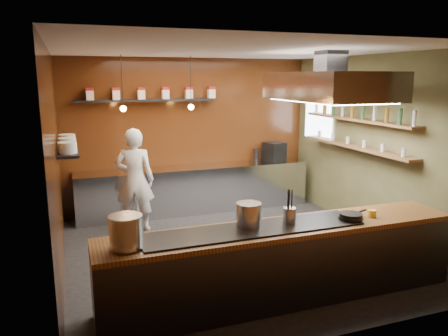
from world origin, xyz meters
name	(u,v)px	position (x,y,z in m)	size (l,w,h in m)	color
floor	(235,250)	(0.00, 0.00, 0.00)	(5.00, 5.00, 0.00)	black
back_wall	(190,134)	(0.00, 2.50, 1.50)	(5.00, 5.00, 0.00)	#3A180A
left_wall	(56,166)	(-2.50, 0.00, 1.50)	(5.00, 5.00, 0.00)	#3A180A
right_wall	(375,146)	(2.50, 0.00, 1.50)	(5.00, 5.00, 0.00)	#4A472A
ceiling	(236,50)	(0.00, 0.00, 3.00)	(5.00, 5.00, 0.00)	silver
window_pane	(319,114)	(2.45, 1.70, 1.90)	(1.00, 1.00, 0.00)	white
prep_counter	(196,189)	(0.00, 2.17, 0.45)	(4.60, 0.65, 0.90)	silver
pass_counter	(284,262)	(0.00, -1.60, 0.47)	(4.40, 0.72, 0.94)	#38383D
tin_shelf	(146,100)	(-0.90, 2.36, 2.20)	(2.60, 0.26, 0.04)	black
plate_shelf	(68,150)	(-2.34, 1.00, 1.55)	(0.30, 1.40, 0.04)	black
bottle_shelf_upper	(357,119)	(2.34, 0.30, 1.92)	(0.26, 2.80, 0.04)	brown
bottle_shelf_lower	(356,147)	(2.34, 0.30, 1.45)	(0.26, 2.80, 0.04)	brown
extractor_hood	(330,86)	(1.30, -0.40, 2.51)	(1.20, 2.00, 0.72)	#38383D
pendant_left	(123,106)	(-1.40, 1.70, 2.15)	(0.10, 0.10, 0.95)	black
pendant_right	(191,104)	(-0.20, 1.70, 2.15)	(0.10, 0.10, 0.95)	black
storage_tins	(153,93)	(-0.75, 2.36, 2.33)	(2.43, 0.13, 0.22)	beige
plate_stacks	(67,143)	(-2.34, 1.00, 1.65)	(0.26, 1.16, 0.16)	silver
bottles	(358,111)	(2.34, 0.30, 2.06)	(0.06, 2.66, 0.24)	silver
wine_glasses	(356,142)	(2.34, 0.30, 1.53)	(0.07, 2.37, 0.13)	silver
stockpot_large	(126,231)	(-1.84, -1.67, 1.11)	(0.34, 0.34, 0.33)	#BABDC2
stockpot_small	(249,215)	(-0.42, -1.51, 1.08)	(0.29, 0.29, 0.28)	silver
utensil_crock	(289,216)	(0.06, -1.59, 1.04)	(0.15, 0.15, 0.19)	silver
frying_pan	(351,216)	(0.84, -1.70, 0.98)	(0.45, 0.29, 0.07)	black
butter_jar	(372,213)	(1.18, -1.66, 0.96)	(0.10, 0.10, 0.09)	yellow
espresso_machine	(274,151)	(1.75, 2.24, 1.09)	(0.38, 0.37, 0.38)	black
chef	(135,180)	(-1.29, 1.46, 0.90)	(0.65, 0.43, 1.79)	white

